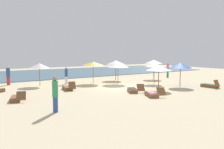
# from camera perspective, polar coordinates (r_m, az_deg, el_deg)

# --- Properties ---
(ground_plane) EXTENTS (60.00, 60.00, 0.00)m
(ground_plane) POSITION_cam_1_polar(r_m,az_deg,el_deg) (20.58, 1.81, -3.30)
(ground_plane) COLOR beige
(ocean_water) EXTENTS (48.00, 16.00, 0.06)m
(ocean_water) POSITION_cam_1_polar(r_m,az_deg,el_deg) (35.72, -14.18, 0.33)
(ocean_water) COLOR #3D6075
(ocean_water) RESTS_ON ground_plane
(umbrella_0) EXTENTS (2.16, 2.16, 2.04)m
(umbrella_0) POSITION_cam_1_polar(r_m,az_deg,el_deg) (23.27, 1.49, 2.27)
(umbrella_0) COLOR brown
(umbrella_0) RESTS_ON ground_plane
(umbrella_1) EXTENTS (1.86, 1.86, 2.11)m
(umbrella_1) POSITION_cam_1_polar(r_m,az_deg,el_deg) (22.78, -17.42, 2.06)
(umbrella_1) COLOR brown
(umbrella_1) RESTS_ON ground_plane
(umbrella_2) EXTENTS (2.22, 2.22, 2.17)m
(umbrella_2) POSITION_cam_1_polar(r_m,az_deg,el_deg) (23.67, -4.66, 2.67)
(umbrella_2) COLOR olive
(umbrella_2) RESTS_ON ground_plane
(umbrella_3) EXTENTS (2.15, 2.15, 2.03)m
(umbrella_3) POSITION_cam_1_polar(r_m,az_deg,el_deg) (19.87, 11.42, 1.56)
(umbrella_3) COLOR brown
(umbrella_3) RESTS_ON ground_plane
(umbrella_4) EXTENTS (2.08, 2.08, 2.25)m
(umbrella_4) POSITION_cam_1_polar(r_m,az_deg,el_deg) (27.83, 10.19, 3.12)
(umbrella_4) COLOR olive
(umbrella_4) RESTS_ON ground_plane
(umbrella_5) EXTENTS (1.81, 1.81, 2.05)m
(umbrella_5) POSITION_cam_1_polar(r_m,az_deg,el_deg) (23.75, 10.37, 2.31)
(umbrella_5) COLOR brown
(umbrella_5) RESTS_ON ground_plane
(umbrella_6) EXTENTS (2.11, 2.11, 2.21)m
(umbrella_6) POSITION_cam_1_polar(r_m,az_deg,el_deg) (26.34, 0.93, 2.98)
(umbrella_6) COLOR brown
(umbrella_6) RESTS_ON ground_plane
(umbrella_7) EXTENTS (2.11, 2.11, 2.20)m
(umbrella_7) POSITION_cam_1_polar(r_m,az_deg,el_deg) (22.19, 16.48, 2.18)
(umbrella_7) COLOR brown
(umbrella_7) RESTS_ON ground_plane
(lounger_1) EXTENTS (1.03, 1.80, 0.67)m
(lounger_1) POSITION_cam_1_polar(r_m,az_deg,el_deg) (16.37, -22.44, -5.42)
(lounger_1) COLOR brown
(lounger_1) RESTS_ON ground_plane
(lounger_2) EXTENTS (0.86, 1.71, 0.75)m
(lounger_2) POSITION_cam_1_polar(r_m,az_deg,el_deg) (19.83, -10.80, -3.24)
(lounger_2) COLOR brown
(lounger_2) RESTS_ON ground_plane
(lounger_3) EXTENTS (1.32, 1.78, 0.67)m
(lounger_3) POSITION_cam_1_polar(r_m,az_deg,el_deg) (18.47, 5.23, -3.79)
(lounger_3) COLOR brown
(lounger_3) RESTS_ON ground_plane
(lounger_4) EXTENTS (1.25, 1.79, 0.68)m
(lounger_4) POSITION_cam_1_polar(r_m,az_deg,el_deg) (16.89, 9.93, -4.73)
(lounger_4) COLOR brown
(lounger_4) RESTS_ON ground_plane
(lounger_5) EXTENTS (0.68, 1.66, 0.75)m
(lounger_5) POSITION_cam_1_polar(r_m,az_deg,el_deg) (22.60, 23.01, -2.49)
(lounger_5) COLOR brown
(lounger_5) RESTS_ON ground_plane
(person_0) EXTENTS (0.32, 0.32, 1.68)m
(person_0) POSITION_cam_1_polar(r_m,az_deg,el_deg) (23.50, -11.17, -0.21)
(person_0) COLOR white
(person_0) RESTS_ON ground_plane
(person_1) EXTENTS (0.43, 0.43, 1.90)m
(person_1) POSITION_cam_1_polar(r_m,az_deg,el_deg) (12.53, -13.78, -4.64)
(person_1) COLOR #2D4C8C
(person_1) RESTS_ON ground_plane
(person_2) EXTENTS (0.40, 0.40, 1.77)m
(person_2) POSITION_cam_1_polar(r_m,az_deg,el_deg) (30.91, 13.54, 1.19)
(person_2) COLOR #338C59
(person_2) RESTS_ON ground_plane
(person_3) EXTENTS (0.44, 0.44, 1.83)m
(person_3) POSITION_cam_1_polar(r_m,az_deg,el_deg) (24.43, -24.15, -0.22)
(person_3) COLOR #BF3338
(person_3) RESTS_ON ground_plane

